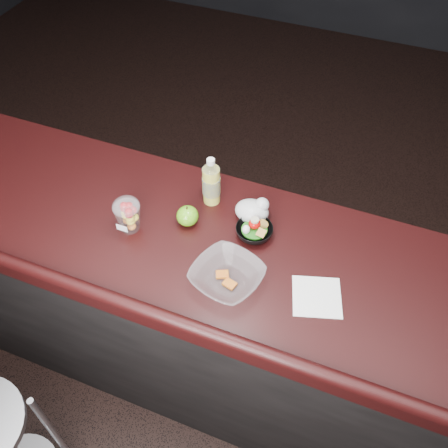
% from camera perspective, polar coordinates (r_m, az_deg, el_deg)
% --- Properties ---
extents(ground, '(8.00, 8.00, 0.00)m').
position_cam_1_polar(ground, '(2.58, -4.12, -21.50)').
color(ground, black).
rests_on(ground, ground).
extents(room_shell, '(8.00, 8.00, 8.00)m').
position_cam_1_polar(room_shell, '(1.07, -9.56, 14.35)').
color(room_shell, black).
rests_on(room_shell, ground).
extents(counter, '(4.06, 0.71, 1.02)m').
position_cam_1_polar(counter, '(2.23, -1.62, -10.28)').
color(counter, black).
rests_on(counter, ground).
extents(lemonade_bottle, '(0.07, 0.07, 0.21)m').
position_cam_1_polar(lemonade_bottle, '(1.90, -1.46, 4.60)').
color(lemonade_bottle, yellow).
rests_on(lemonade_bottle, counter).
extents(fruit_cup, '(0.10, 0.10, 0.14)m').
position_cam_1_polar(fruit_cup, '(1.84, -10.95, 1.09)').
color(fruit_cup, white).
rests_on(fruit_cup, counter).
extents(green_apple, '(0.08, 0.08, 0.09)m').
position_cam_1_polar(green_apple, '(1.85, -4.20, 0.94)').
color(green_apple, '#368C10').
rests_on(green_apple, counter).
extents(plastic_bag, '(0.13, 0.11, 0.09)m').
position_cam_1_polar(plastic_bag, '(1.86, 3.35, 1.57)').
color(plastic_bag, silver).
rests_on(plastic_bag, counter).
extents(snack_bowl, '(0.15, 0.15, 0.07)m').
position_cam_1_polar(snack_bowl, '(1.82, 3.45, -0.75)').
color(snack_bowl, black).
rests_on(snack_bowl, counter).
extents(takeout_bowl, '(0.29, 0.29, 0.06)m').
position_cam_1_polar(takeout_bowl, '(1.69, 0.34, -5.97)').
color(takeout_bowl, silver).
rests_on(takeout_bowl, counter).
extents(paper_napkin, '(0.20, 0.20, 0.00)m').
position_cam_1_polar(paper_napkin, '(1.70, 10.56, -8.18)').
color(paper_napkin, white).
rests_on(paper_napkin, counter).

